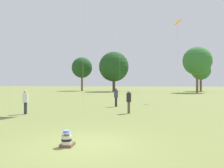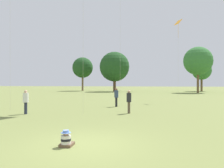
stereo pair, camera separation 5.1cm
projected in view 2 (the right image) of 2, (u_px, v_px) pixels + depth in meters
ground_plane at (85, 145)px, 7.83m from camera, size 300.00×300.00×0.00m
seated_toddler at (66, 140)px, 7.60m from camera, size 0.46×0.56×0.59m
person_standing_0 at (116, 96)px, 20.52m from camera, size 0.45×0.45×1.77m
person_standing_4 at (26, 100)px, 15.61m from camera, size 0.55×0.55×1.72m
person_standing_5 at (129, 99)px, 15.97m from camera, size 0.49×0.49×1.71m
kite_3 at (178, 25)px, 27.30m from camera, size 1.02×1.10×10.20m
distant_tree_0 at (198, 61)px, 51.36m from camera, size 6.69×6.69×10.85m
distant_tree_1 at (202, 70)px, 60.73m from camera, size 5.31×5.31×8.51m
distant_tree_2 at (115, 67)px, 58.61m from camera, size 8.00×8.00×10.70m
distant_tree_3 at (83, 68)px, 64.25m from camera, size 6.04×6.04×9.87m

